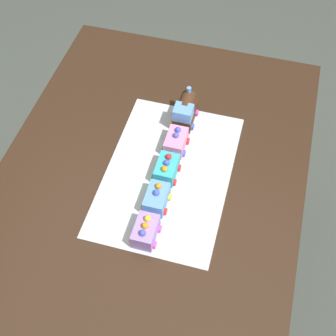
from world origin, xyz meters
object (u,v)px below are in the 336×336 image
at_px(cake_car_gondola_turquoise, 167,169).
at_px(cake_car_hopper_lavender, 145,231).
at_px(dining_table, 150,197).
at_px(cake_car_flatbed_bubblegum, 176,142).
at_px(cake_car_caboose_sky_blue, 157,198).
at_px(cake_locomotive, 185,111).

height_order(cake_car_gondola_turquoise, cake_car_hopper_lavender, same).
xyz_separation_m(dining_table, cake_car_flatbed_bubblegum, (-0.15, 0.05, 0.14)).
xyz_separation_m(cake_car_caboose_sky_blue, cake_car_hopper_lavender, (0.12, 0.00, 0.00)).
distance_m(cake_locomotive, cake_car_caboose_sky_blue, 0.36).
xyz_separation_m(cake_car_gondola_turquoise, cake_car_hopper_lavender, (0.24, 0.00, 0.00)).
distance_m(cake_car_flatbed_bubblegum, cake_car_gondola_turquoise, 0.12).
bearing_deg(cake_locomotive, cake_car_caboose_sky_blue, 0.00).
xyz_separation_m(cake_car_gondola_turquoise, cake_car_caboose_sky_blue, (0.12, 0.00, -0.00)).
bearing_deg(cake_car_hopper_lavender, cake_car_gondola_turquoise, 180.00).
relative_size(cake_locomotive, cake_car_gondola_turquoise, 1.40).
distance_m(cake_car_flatbed_bubblegum, cake_car_caboose_sky_blue, 0.24).
height_order(cake_locomotive, cake_car_hopper_lavender, cake_locomotive).
distance_m(cake_locomotive, cake_car_gondola_turquoise, 0.25).
height_order(dining_table, cake_car_caboose_sky_blue, cake_car_caboose_sky_blue).
xyz_separation_m(cake_locomotive, cake_car_gondola_turquoise, (0.25, 0.00, -0.02)).
relative_size(dining_table, cake_car_hopper_lavender, 14.00).
distance_m(dining_table, cake_car_gondola_turquoise, 0.15).
height_order(cake_car_flatbed_bubblegum, cake_car_hopper_lavender, same).
distance_m(cake_car_caboose_sky_blue, cake_car_hopper_lavender, 0.12).
xyz_separation_m(cake_car_flatbed_bubblegum, cake_car_gondola_turquoise, (0.12, 0.00, 0.00)).
relative_size(cake_car_flatbed_bubblegum, cake_car_caboose_sky_blue, 1.00).
xyz_separation_m(cake_locomotive, cake_car_flatbed_bubblegum, (0.13, 0.00, -0.02)).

